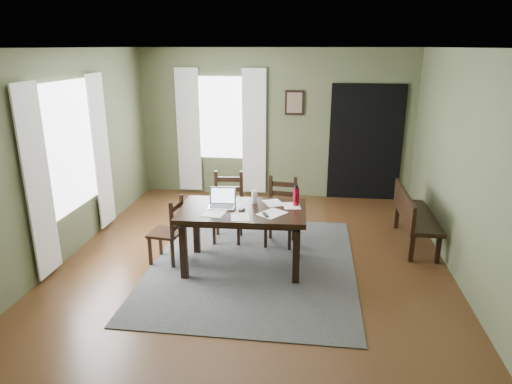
# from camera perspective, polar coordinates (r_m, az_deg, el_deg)

# --- Properties ---
(ground) EXTENTS (5.00, 6.00, 0.01)m
(ground) POSITION_cam_1_polar(r_m,az_deg,el_deg) (6.02, -0.37, -9.10)
(ground) COLOR #492C16
(room_shell) EXTENTS (5.02, 6.02, 2.71)m
(room_shell) POSITION_cam_1_polar(r_m,az_deg,el_deg) (5.45, -0.41, 8.11)
(room_shell) COLOR #525B3B
(room_shell) RESTS_ON ground
(rug) EXTENTS (2.60, 3.20, 0.01)m
(rug) POSITION_cam_1_polar(r_m,az_deg,el_deg) (6.02, -0.37, -9.01)
(rug) COLOR #3A3A3A
(rug) RESTS_ON ground
(dining_table) EXTENTS (1.60, 1.00, 0.78)m
(dining_table) POSITION_cam_1_polar(r_m,az_deg,el_deg) (5.69, -1.68, -3.03)
(dining_table) COLOR black
(dining_table) RESTS_ON rug
(chair_end) EXTENTS (0.43, 0.42, 0.88)m
(chair_end) POSITION_cam_1_polar(r_m,az_deg,el_deg) (6.02, -10.85, -4.84)
(chair_end) COLOR black
(chair_end) RESTS_ON rug
(chair_back_left) EXTENTS (0.46, 0.46, 0.99)m
(chair_back_left) POSITION_cam_1_polar(r_m,az_deg,el_deg) (6.61, -3.53, -1.99)
(chair_back_left) COLOR black
(chair_back_left) RESTS_ON rug
(chair_back_right) EXTENTS (0.46, 0.46, 0.95)m
(chair_back_right) POSITION_cam_1_polar(r_m,az_deg,el_deg) (6.48, 3.12, -2.56)
(chair_back_right) COLOR black
(chair_back_right) RESTS_ON rug
(bench) EXTENTS (0.44, 1.38, 0.78)m
(bench) POSITION_cam_1_polar(r_m,az_deg,el_deg) (6.82, 18.98, -2.51)
(bench) COLOR black
(bench) RESTS_ON ground
(laptop) EXTENTS (0.35, 0.28, 0.23)m
(laptop) POSITION_cam_1_polar(r_m,az_deg,el_deg) (5.75, -4.24, -1.22)
(laptop) COLOR #B7B7BC
(laptop) RESTS_ON dining_table
(computer_mouse) EXTENTS (0.07, 0.10, 0.03)m
(computer_mouse) POSITION_cam_1_polar(r_m,az_deg,el_deg) (5.59, -1.80, -2.21)
(computer_mouse) COLOR #3F3F42
(computer_mouse) RESTS_ON dining_table
(tv_remote) EXTENTS (0.10, 0.16, 0.02)m
(tv_remote) POSITION_cam_1_polar(r_m,az_deg,el_deg) (5.43, 1.18, -2.88)
(tv_remote) COLOR black
(tv_remote) RESTS_ON dining_table
(drinking_glass) EXTENTS (0.10, 0.10, 0.17)m
(drinking_glass) POSITION_cam_1_polar(r_m,az_deg,el_deg) (5.83, -0.19, -0.62)
(drinking_glass) COLOR silver
(drinking_glass) RESTS_ON dining_table
(water_bottle) EXTENTS (0.09, 0.09, 0.27)m
(water_bottle) POSITION_cam_1_polar(r_m,az_deg,el_deg) (5.76, 5.03, -0.52)
(water_bottle) COLOR #A20C21
(water_bottle) RESTS_ON dining_table
(paper_a) EXTENTS (0.29, 0.36, 0.00)m
(paper_a) POSITION_cam_1_polar(r_m,az_deg,el_deg) (5.55, -5.15, -2.56)
(paper_a) COLOR white
(paper_a) RESTS_ON dining_table
(paper_b) EXTENTS (0.39, 0.41, 0.00)m
(paper_b) POSITION_cam_1_polar(r_m,az_deg,el_deg) (5.50, 2.00, -2.69)
(paper_b) COLOR white
(paper_b) RESTS_ON dining_table
(paper_c) EXTENTS (0.32, 0.35, 0.00)m
(paper_c) POSITION_cam_1_polar(r_m,az_deg,el_deg) (5.87, 2.17, -1.37)
(paper_c) COLOR white
(paper_c) RESTS_ON dining_table
(paper_d) EXTENTS (0.24, 0.29, 0.00)m
(paper_d) POSITION_cam_1_polar(r_m,az_deg,el_deg) (5.78, 4.49, -1.72)
(paper_d) COLOR white
(paper_d) RESTS_ON dining_table
(paper_e) EXTENTS (0.26, 0.31, 0.00)m
(paper_e) POSITION_cam_1_polar(r_m,az_deg,el_deg) (5.39, -2.01, -3.13)
(paper_e) COLOR white
(paper_e) RESTS_ON dining_table
(window_left) EXTENTS (0.01, 1.30, 1.70)m
(window_left) POSITION_cam_1_polar(r_m,az_deg,el_deg) (6.51, -22.33, 5.21)
(window_left) COLOR white
(window_left) RESTS_ON ground
(window_back) EXTENTS (1.00, 0.01, 1.50)m
(window_back) POSITION_cam_1_polar(r_m,az_deg,el_deg) (8.57, -4.39, 9.22)
(window_back) COLOR white
(window_back) RESTS_ON ground
(curtain_left_near) EXTENTS (0.03, 0.48, 2.30)m
(curtain_left_near) POSITION_cam_1_polar(r_m,az_deg,el_deg) (5.87, -25.62, 1.01)
(curtain_left_near) COLOR silver
(curtain_left_near) RESTS_ON ground
(curtain_left_far) EXTENTS (0.03, 0.48, 2.30)m
(curtain_left_far) POSITION_cam_1_polar(r_m,az_deg,el_deg) (7.25, -18.78, 4.74)
(curtain_left_far) COLOR silver
(curtain_left_far) RESTS_ON ground
(curtain_back_left) EXTENTS (0.44, 0.03, 2.30)m
(curtain_back_left) POSITION_cam_1_polar(r_m,az_deg,el_deg) (8.72, -8.42, 7.57)
(curtain_back_left) COLOR silver
(curtain_back_left) RESTS_ON ground
(curtain_back_right) EXTENTS (0.44, 0.03, 2.30)m
(curtain_back_right) POSITION_cam_1_polar(r_m,az_deg,el_deg) (8.47, -0.25, 7.46)
(curtain_back_right) COLOR silver
(curtain_back_right) RESTS_ON ground
(framed_picture) EXTENTS (0.34, 0.03, 0.44)m
(framed_picture) POSITION_cam_1_polar(r_m,az_deg,el_deg) (8.36, 4.83, 11.06)
(framed_picture) COLOR black
(framed_picture) RESTS_ON ground
(doorway_back) EXTENTS (1.30, 0.03, 2.10)m
(doorway_back) POSITION_cam_1_polar(r_m,az_deg,el_deg) (8.51, 13.53, 5.98)
(doorway_back) COLOR black
(doorway_back) RESTS_ON ground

